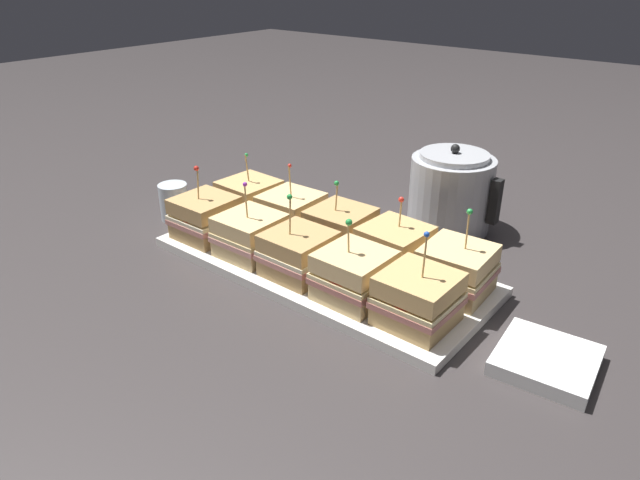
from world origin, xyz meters
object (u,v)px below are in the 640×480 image
object	(u,v)px
kettle_steel	(451,192)
sandwich_front_center	(298,253)
sandwich_front_far_left	(205,217)
sandwich_back_center	(340,230)
serving_platter	(320,265)
sandwich_back_left	(291,214)
napkin_stack	(546,360)
drinking_glass	(174,202)
sandwich_back_far_left	(249,199)
sandwich_back_right	(394,249)
sandwich_back_far_right	(456,270)
sandwich_front_left	(250,235)
sandwich_front_far_right	(418,299)
sandwich_front_right	(354,276)

from	to	relation	value
kettle_steel	sandwich_front_center	bearing A→B (deg)	-104.59
sandwich_front_far_left	sandwich_back_center	world-z (taller)	sandwich_front_far_left
serving_platter	sandwich_front_center	world-z (taller)	sandwich_front_center
sandwich_back_left	serving_platter	bearing A→B (deg)	-25.35
napkin_stack	drinking_glass	bearing A→B (deg)	-179.45
sandwich_back_far_left	sandwich_back_right	size ratio (longest dim) A/B	1.04
sandwich_back_far_left	sandwich_back_right	bearing A→B (deg)	0.21
sandwich_back_far_right	napkin_stack	bearing A→B (deg)	-22.68
sandwich_back_center	sandwich_back_far_right	xyz separation A→B (m)	(0.26, -0.00, 0.00)
sandwich_front_far_left	sandwich_back_far_left	world-z (taller)	sandwich_front_far_left
sandwich_front_left	napkin_stack	size ratio (longest dim) A/B	1.02
sandwich_back_right	napkin_stack	xyz separation A→B (m)	(0.33, -0.08, -0.05)
serving_platter	drinking_glass	size ratio (longest dim) A/B	7.89
sandwich_front_far_left	sandwich_back_right	size ratio (longest dim) A/B	1.08
serving_platter	sandwich_front_far_right	bearing A→B (deg)	-13.78
sandwich_back_right	napkin_stack	distance (m)	0.34
napkin_stack	kettle_steel	bearing A→B (deg)	134.78
serving_platter	sandwich_back_left	distance (m)	0.15
sandwich_front_right	kettle_steel	xyz separation A→B (m)	(-0.03, 0.40, 0.02)
sandwich_front_center	sandwich_back_far_left	world-z (taller)	sandwich_front_center
sandwich_back_left	sandwich_back_center	xyz separation A→B (m)	(0.13, 0.00, 0.00)
sandwich_front_left	sandwich_front_far_right	world-z (taller)	sandwich_front_far_right
sandwich_back_center	drinking_glass	world-z (taller)	sandwich_back_center
sandwich_front_far_left	drinking_glass	world-z (taller)	sandwich_front_far_left
sandwich_back_left	sandwich_back_center	world-z (taller)	sandwich_back_left
sandwich_back_far_left	sandwich_back_right	world-z (taller)	sandwich_back_far_left
sandwich_front_far_right	sandwich_back_left	xyz separation A→B (m)	(-0.39, 0.12, -0.00)
sandwich_front_center	kettle_steel	size ratio (longest dim) A/B	0.79
sandwich_front_right	drinking_glass	size ratio (longest dim) A/B	1.76
sandwich_front_far_left	sandwich_back_center	xyz separation A→B (m)	(0.26, 0.13, -0.00)
sandwich_front_far_left	sandwich_front_right	distance (m)	0.39
sandwich_front_far_left	sandwich_front_far_right	xyz separation A→B (m)	(0.52, 0.00, -0.00)
sandwich_front_right	sandwich_back_left	distance (m)	0.29
sandwich_back_left	sandwich_back_right	distance (m)	0.26
drinking_glass	sandwich_front_right	bearing A→B (deg)	-4.08
sandwich_back_far_left	sandwich_back_right	distance (m)	0.39
sandwich_front_far_right	sandwich_back_right	size ratio (longest dim) A/B	1.13
sandwich_front_center	drinking_glass	world-z (taller)	sandwich_front_center
sandwich_front_center	sandwich_front_right	size ratio (longest dim) A/B	1.08
sandwich_front_left	sandwich_front_far_left	bearing A→B (deg)	-178.89
sandwich_front_far_right	sandwich_back_far_right	bearing A→B (deg)	88.26
sandwich_front_center	sandwich_front_right	bearing A→B (deg)	-1.45
sandwich_front_center	sandwich_front_far_right	distance (m)	0.26
sandwich_back_far_left	kettle_steel	distance (m)	0.46
sandwich_back_center	drinking_glass	size ratio (longest dim) A/B	1.75
sandwich_back_right	drinking_glass	distance (m)	0.56
serving_platter	sandwich_back_left	xyz separation A→B (m)	(-0.13, 0.06, 0.05)
sandwich_front_far_right	sandwich_back_left	distance (m)	0.41
kettle_steel	napkin_stack	size ratio (longest dim) A/B	1.34
sandwich_back_left	sandwich_back_far_right	bearing A→B (deg)	0.26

